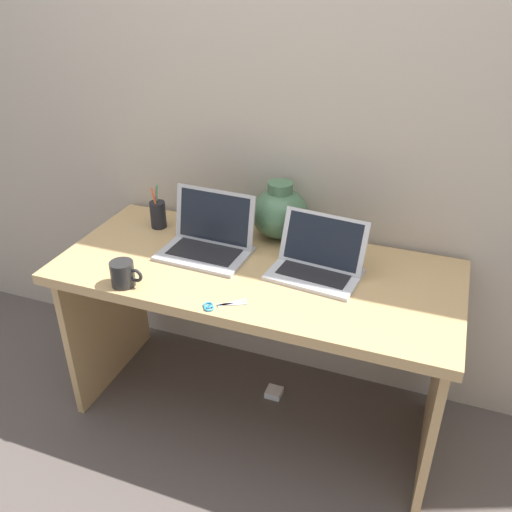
{
  "coord_description": "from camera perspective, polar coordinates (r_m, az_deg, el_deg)",
  "views": [
    {
      "loc": [
        0.61,
        -1.62,
        1.76
      ],
      "look_at": [
        0.0,
        0.0,
        0.78
      ],
      "focal_mm": 38.07,
      "sensor_mm": 36.0,
      "label": 1
    }
  ],
  "objects": [
    {
      "name": "ground_plane",
      "position": [
        2.47,
        0.0,
        -15.82
      ],
      "size": [
        6.0,
        6.0,
        0.0
      ],
      "primitive_type": "plane",
      "color": "#564C47"
    },
    {
      "name": "power_brick",
      "position": [
        2.53,
        1.9,
        -14.14
      ],
      "size": [
        0.07,
        0.07,
        0.03
      ],
      "primitive_type": "cube",
      "color": "white",
      "rests_on": "ground"
    },
    {
      "name": "back_wall",
      "position": [
        2.16,
        3.58,
        14.53
      ],
      "size": [
        4.4,
        0.04,
        2.4
      ],
      "primitive_type": "cube",
      "color": "#BCAD99",
      "rests_on": "ground"
    },
    {
      "name": "green_vase",
      "position": [
        2.2,
        2.51,
        4.6
      ],
      "size": [
        0.23,
        0.23,
        0.24
      ],
      "color": "#47704C",
      "rests_on": "desk"
    },
    {
      "name": "laptop_left",
      "position": [
        2.11,
        -4.96,
        2.03
      ],
      "size": [
        0.34,
        0.25,
        0.23
      ],
      "color": "#B2B2B7",
      "rests_on": "desk"
    },
    {
      "name": "coffee_mug",
      "position": [
        1.95,
        -13.79,
        -1.83
      ],
      "size": [
        0.12,
        0.08,
        0.09
      ],
      "color": "black",
      "rests_on": "desk"
    },
    {
      "name": "laptop_right",
      "position": [
        1.98,
        6.57,
        -0.34
      ],
      "size": [
        0.34,
        0.25,
        0.2
      ],
      "color": "silver",
      "rests_on": "desk"
    },
    {
      "name": "pen_cup",
      "position": [
        2.33,
        -10.26,
        4.36
      ],
      "size": [
        0.07,
        0.07,
        0.19
      ],
      "color": "black",
      "rests_on": "desk"
    },
    {
      "name": "scissors",
      "position": [
        1.81,
        -4.12,
        -5.21
      ],
      "size": [
        0.14,
        0.11,
        0.01
      ],
      "color": "#B7B7BC",
      "rests_on": "desk"
    },
    {
      "name": "desk",
      "position": [
        2.1,
        0.0,
        -4.83
      ],
      "size": [
        1.5,
        0.67,
        0.73
      ],
      "color": "tan",
      "rests_on": "ground"
    }
  ]
}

